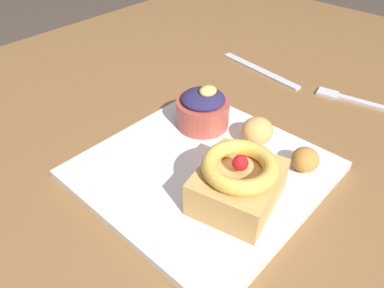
{
  "coord_description": "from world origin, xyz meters",
  "views": [
    {
      "loc": [
        -0.29,
        -0.35,
        1.07
      ],
      "look_at": [
        -0.01,
        -0.09,
        0.77
      ],
      "focal_mm": 34.44,
      "sensor_mm": 36.0,
      "label": 1
    }
  ],
  "objects_px": {
    "fritter_front": "(305,159)",
    "fritter_middle": "(257,131)",
    "fork": "(347,98)",
    "front_plate": "(203,170)",
    "knife": "(260,70)",
    "cake_slice": "(238,182)",
    "berry_ramekin": "(203,109)"
  },
  "relations": [
    {
      "from": "fritter_front",
      "to": "fritter_middle",
      "type": "distance_m",
      "value": 0.08
    },
    {
      "from": "fork",
      "to": "fritter_middle",
      "type": "bearing_deg",
      "value": 68.76
    },
    {
      "from": "front_plate",
      "to": "knife",
      "type": "height_order",
      "value": "front_plate"
    },
    {
      "from": "fritter_front",
      "to": "knife",
      "type": "height_order",
      "value": "fritter_front"
    },
    {
      "from": "fritter_front",
      "to": "front_plate",
      "type": "bearing_deg",
      "value": 130.85
    },
    {
      "from": "front_plate",
      "to": "knife",
      "type": "bearing_deg",
      "value": 20.53
    },
    {
      "from": "fork",
      "to": "knife",
      "type": "bearing_deg",
      "value": -5.96
    },
    {
      "from": "front_plate",
      "to": "cake_slice",
      "type": "xyz_separation_m",
      "value": [
        -0.02,
        -0.07,
        0.04
      ]
    },
    {
      "from": "cake_slice",
      "to": "fork",
      "type": "height_order",
      "value": "cake_slice"
    },
    {
      "from": "fritter_middle",
      "to": "fork",
      "type": "distance_m",
      "value": 0.23
    },
    {
      "from": "front_plate",
      "to": "berry_ramekin",
      "type": "bearing_deg",
      "value": 41.63
    },
    {
      "from": "fritter_front",
      "to": "fork",
      "type": "height_order",
      "value": "fritter_front"
    },
    {
      "from": "front_plate",
      "to": "fork",
      "type": "height_order",
      "value": "front_plate"
    },
    {
      "from": "berry_ramekin",
      "to": "fritter_front",
      "type": "height_order",
      "value": "berry_ramekin"
    },
    {
      "from": "fritter_front",
      "to": "fork",
      "type": "xyz_separation_m",
      "value": [
        0.23,
        0.04,
        -0.03
      ]
    },
    {
      "from": "front_plate",
      "to": "knife",
      "type": "distance_m",
      "value": 0.32
    },
    {
      "from": "fritter_front",
      "to": "fork",
      "type": "distance_m",
      "value": 0.23
    },
    {
      "from": "cake_slice",
      "to": "fritter_middle",
      "type": "distance_m",
      "value": 0.12
    },
    {
      "from": "fritter_middle",
      "to": "fork",
      "type": "height_order",
      "value": "fritter_middle"
    },
    {
      "from": "front_plate",
      "to": "fritter_front",
      "type": "relative_size",
      "value": 7.86
    },
    {
      "from": "cake_slice",
      "to": "fork",
      "type": "bearing_deg",
      "value": 1.43
    },
    {
      "from": "front_plate",
      "to": "cake_slice",
      "type": "height_order",
      "value": "cake_slice"
    },
    {
      "from": "berry_ramekin",
      "to": "fritter_front",
      "type": "distance_m",
      "value": 0.17
    },
    {
      "from": "front_plate",
      "to": "knife",
      "type": "xyz_separation_m",
      "value": [
        0.3,
        0.11,
        -0.0
      ]
    },
    {
      "from": "fork",
      "to": "knife",
      "type": "height_order",
      "value": "same"
    },
    {
      "from": "berry_ramekin",
      "to": "fritter_middle",
      "type": "bearing_deg",
      "value": -77.19
    },
    {
      "from": "cake_slice",
      "to": "berry_ramekin",
      "type": "relative_size",
      "value": 1.48
    },
    {
      "from": "cake_slice",
      "to": "fritter_front",
      "type": "height_order",
      "value": "cake_slice"
    },
    {
      "from": "fritter_middle",
      "to": "knife",
      "type": "distance_m",
      "value": 0.25
    },
    {
      "from": "fritter_middle",
      "to": "berry_ramekin",
      "type": "bearing_deg",
      "value": 102.81
    },
    {
      "from": "fritter_front",
      "to": "fritter_middle",
      "type": "bearing_deg",
      "value": 85.86
    },
    {
      "from": "front_plate",
      "to": "fritter_front",
      "type": "height_order",
      "value": "fritter_front"
    }
  ]
}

